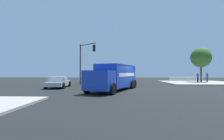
{
  "coord_description": "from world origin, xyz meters",
  "views": [
    {
      "loc": [
        1.77,
        18.76,
        1.84
      ],
      "look_at": [
        2.45,
        1.15,
        2.14
      ],
      "focal_mm": 27.28,
      "sensor_mm": 36.0,
      "label": 1
    }
  ],
  "objects": [
    {
      "name": "pickup_silver",
      "position": [
        9.27,
        -2.17,
        0.73
      ],
      "size": [
        2.6,
        5.35,
        1.38
      ],
      "color": "#B7BABF",
      "rests_on": "ground"
    },
    {
      "name": "shade_tree_near",
      "position": [
        -14.15,
        -14.66,
        4.8
      ],
      "size": [
        3.79,
        3.79,
        6.57
      ],
      "color": "brown",
      "rests_on": "sidewalk_corner_near"
    },
    {
      "name": "ground_plane",
      "position": [
        0.0,
        0.0,
        0.0
      ],
      "size": [
        100.0,
        100.0,
        0.0
      ],
      "primitive_type": "plane",
      "color": "black"
    },
    {
      "name": "pedestrian_crossing",
      "position": [
        -15.27,
        -14.59,
        1.16
      ],
      "size": [
        0.26,
        0.53,
        1.77
      ],
      "color": "navy",
      "rests_on": "sidewalk_corner_near"
    },
    {
      "name": "sidewalk_corner_near",
      "position": [
        -12.95,
        -12.95,
        0.07
      ],
      "size": [
        12.34,
        12.34,
        0.14
      ],
      "primitive_type": "cube",
      "color": "#9E998E",
      "rests_on": "ground"
    },
    {
      "name": "pedestrian_near_corner",
      "position": [
        -12.84,
        -13.15,
        1.1
      ],
      "size": [
        0.5,
        0.32,
        1.68
      ],
      "color": "black",
      "rests_on": "sidewalk_corner_near"
    },
    {
      "name": "delivery_truck",
      "position": [
        2.18,
        0.77,
        1.43
      ],
      "size": [
        5.35,
        8.85,
        2.7
      ],
      "color": "#1438AD",
      "rests_on": "ground"
    },
    {
      "name": "traffic_light_primary",
      "position": [
        6.99,
        -7.14,
        4.16
      ],
      "size": [
        2.89,
        2.55,
        6.4
      ],
      "color": "#38383D",
      "rests_on": "ground"
    },
    {
      "name": "picket_fence_run",
      "position": [
        -12.95,
        -18.87,
        0.62
      ],
      "size": [
        7.12,
        0.05,
        0.95
      ],
      "color": "white",
      "rests_on": "sidewalk_corner_near"
    }
  ]
}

